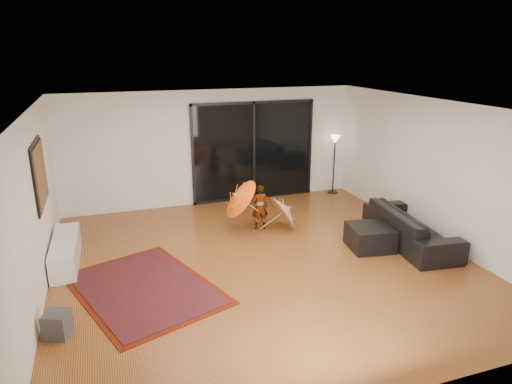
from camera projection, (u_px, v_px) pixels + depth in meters
name	position (u px, v px, depth m)	size (l,w,h in m)	color
floor	(263.00, 262.00, 8.00)	(7.00, 7.00, 0.00)	#945E28
ceiling	(264.00, 107.00, 7.19)	(7.00, 7.00, 0.00)	white
wall_back	(213.00, 148.00, 10.75)	(7.00, 7.00, 0.00)	silver
wall_front	(385.00, 289.00, 4.44)	(7.00, 7.00, 0.00)	silver
wall_left	(33.00, 212.00, 6.51)	(7.00, 7.00, 0.00)	silver
wall_right	(436.00, 171.00, 8.68)	(7.00, 7.00, 0.00)	silver
sliding_door	(254.00, 151.00, 11.08)	(3.06, 0.07, 2.40)	black
painting	(40.00, 174.00, 7.33)	(0.04, 1.28, 1.08)	black
media_console	(66.00, 251.00, 7.90)	(0.41, 1.63, 0.45)	white
speaker	(57.00, 325.00, 5.90)	(0.30, 0.30, 0.34)	#424244
persian_rug	(144.00, 288.00, 7.11)	(2.58, 3.02, 0.02)	#551507
sofa	(410.00, 227.00, 8.70)	(2.30, 0.90, 0.67)	black
ottoman	(370.00, 237.00, 8.52)	(0.76, 0.76, 0.43)	black
floor_lamp	(335.00, 148.00, 11.53)	(0.26, 0.26, 1.50)	black
child	(260.00, 207.00, 9.35)	(0.35, 0.23, 0.95)	#999999
parasol_orange	(234.00, 199.00, 9.06)	(0.68, 0.87, 0.89)	#FF580D
parasol_white	(290.00, 205.00, 9.40)	(0.59, 0.82, 0.92)	silver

